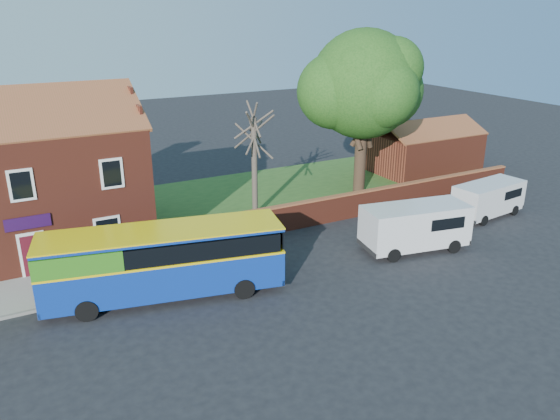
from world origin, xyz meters
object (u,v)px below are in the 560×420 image
bus (156,260)px  large_tree (363,87)px  van_far (488,198)px  van_near (415,225)px

bus → large_tree: size_ratio=0.97×
van_far → van_near: bearing=-173.2°
bus → van_near: 13.55m
bus → van_near: bus is taller
large_tree → van_far: bearing=-62.0°
bus → large_tree: (16.73, 8.22, 5.42)m
bus → van_far: (20.87, 0.42, -0.61)m
van_far → large_tree: size_ratio=0.45×
large_tree → van_near: bearing=-108.8°
van_near → large_tree: 11.69m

